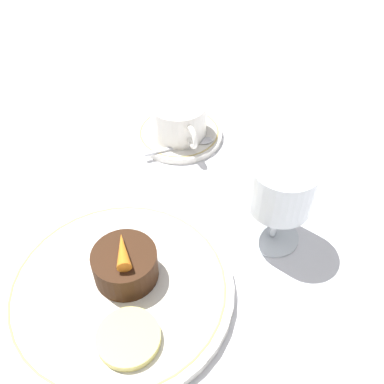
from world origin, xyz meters
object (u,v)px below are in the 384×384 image
(coffee_cup, at_px, (179,118))
(wine_glass, at_px, (282,191))
(dinner_plate, at_px, (120,289))
(dessert_cake, at_px, (125,265))

(coffee_cup, height_order, wine_glass, wine_glass)
(dinner_plate, height_order, coffee_cup, coffee_cup)
(dessert_cake, bearing_deg, wine_glass, 88.29)
(wine_glass, bearing_deg, coffee_cup, -170.68)
(dinner_plate, height_order, dessert_cake, dessert_cake)
(coffee_cup, xyz_separation_m, wine_glass, (0.23, 0.04, 0.04))
(coffee_cup, bearing_deg, dessert_cake, -33.94)
(dinner_plate, relative_size, coffee_cup, 2.33)
(coffee_cup, relative_size, dessert_cake, 1.53)
(dinner_plate, bearing_deg, coffee_cup, 145.20)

